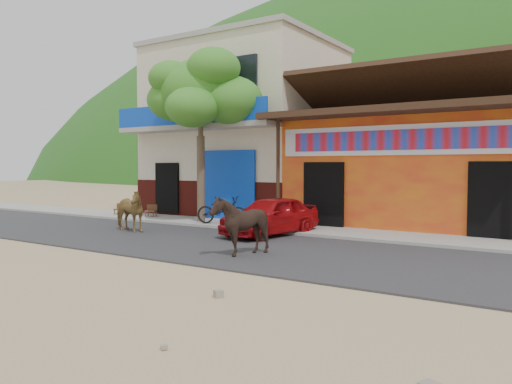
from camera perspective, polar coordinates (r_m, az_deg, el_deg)
ground at (r=10.46m, az=-7.12°, el=-8.47°), size 120.00×120.00×0.00m
road at (r=12.43m, az=0.42°, el=-6.52°), size 60.00×5.00×0.04m
sidewalk at (r=15.45m, az=7.51°, el=-4.53°), size 60.00×2.00×0.12m
dance_club at (r=18.40m, az=18.65°, el=1.98°), size 8.00×6.00×3.60m
cafe_building at (r=21.60m, az=-1.03°, el=6.78°), size 7.00×6.00×7.00m
tree at (r=17.68m, az=-6.34°, el=6.36°), size 3.00×3.00×6.00m
cow_tan at (r=16.03m, az=-14.48°, el=-2.06°), size 1.62×0.90×1.30m
cow_dark at (r=11.34m, az=-1.82°, el=-3.82°), size 1.64×1.58×1.38m
red_car at (r=14.67m, az=1.67°, el=-2.72°), size 1.91×3.56×1.15m
scooter at (r=16.79m, az=-3.92°, el=-2.09°), size 1.89×1.07×0.94m
cafe_chair_left at (r=20.91m, az=-15.32°, el=-1.36°), size 0.50×0.50×0.81m
cafe_chair_right at (r=19.68m, az=-11.94°, el=-1.52°), size 0.54×0.54×0.86m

